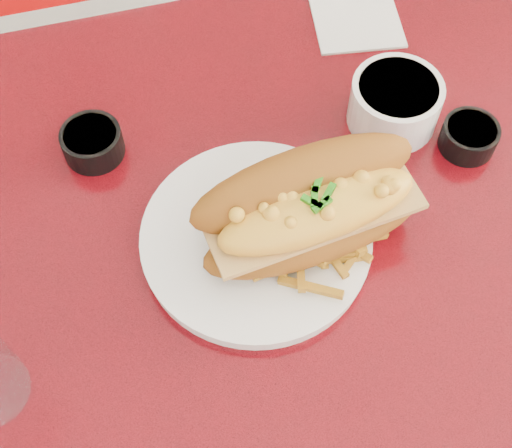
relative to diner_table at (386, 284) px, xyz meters
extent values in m
plane|color=silver|center=(0.00, 0.00, -0.61)|extent=(8.00, 8.00, 0.00)
cube|color=#B40B17|center=(0.00, 0.00, 0.14)|extent=(1.20, 0.80, 0.04)
cylinder|color=white|center=(0.00, 0.00, -0.24)|extent=(0.09, 0.09, 0.72)
cylinder|color=white|center=(0.00, 0.00, -0.59)|extent=(0.52, 0.52, 0.03)
cube|color=#A60B0B|center=(0.00, 0.78, -0.38)|extent=(1.20, 0.50, 0.45)
cylinder|color=white|center=(-0.17, 0.01, 0.17)|extent=(0.24, 0.24, 0.02)
cylinder|color=white|center=(-0.17, 0.01, 0.18)|extent=(0.24, 0.24, 0.00)
ellipsoid|color=#905317|center=(-0.11, -0.01, 0.20)|extent=(0.24, 0.10, 0.05)
cube|color=tan|center=(-0.11, -0.01, 0.22)|extent=(0.22, 0.08, 0.01)
ellipsoid|color=yellow|center=(-0.11, -0.01, 0.23)|extent=(0.21, 0.09, 0.05)
ellipsoid|color=#905317|center=(-0.11, 0.03, 0.24)|extent=(0.24, 0.11, 0.09)
cube|color=silver|center=(-0.12, -0.02, 0.18)|extent=(0.05, 0.11, 0.00)
cube|color=silver|center=(-0.14, 0.04, 0.18)|extent=(0.03, 0.03, 0.00)
cylinder|color=white|center=(0.03, 0.13, 0.19)|extent=(0.10, 0.10, 0.06)
cylinder|color=black|center=(0.03, 0.13, 0.21)|extent=(0.09, 0.09, 0.01)
cylinder|color=black|center=(-0.31, 0.17, 0.18)|extent=(0.09, 0.09, 0.03)
cylinder|color=#EC8055|center=(-0.31, 0.17, 0.19)|extent=(0.08, 0.08, 0.01)
cylinder|color=black|center=(0.10, 0.07, 0.18)|extent=(0.08, 0.08, 0.03)
cylinder|color=#EC8055|center=(0.10, 0.07, 0.19)|extent=(0.07, 0.07, 0.01)
cube|color=white|center=(0.04, 0.29, 0.16)|extent=(0.12, 0.12, 0.00)
camera|label=1|loc=(-0.26, -0.33, 0.81)|focal=50.00mm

